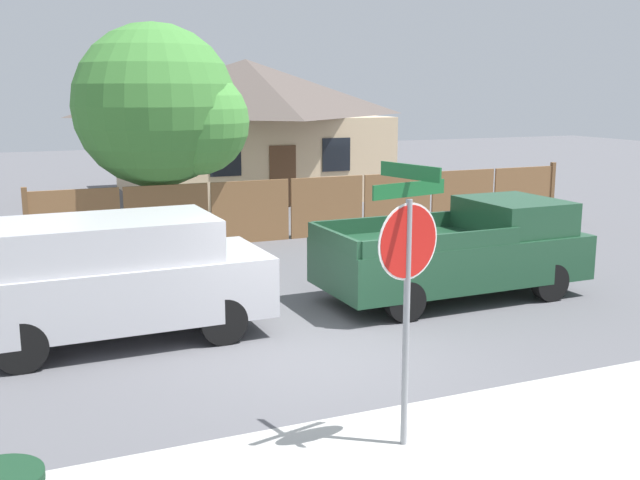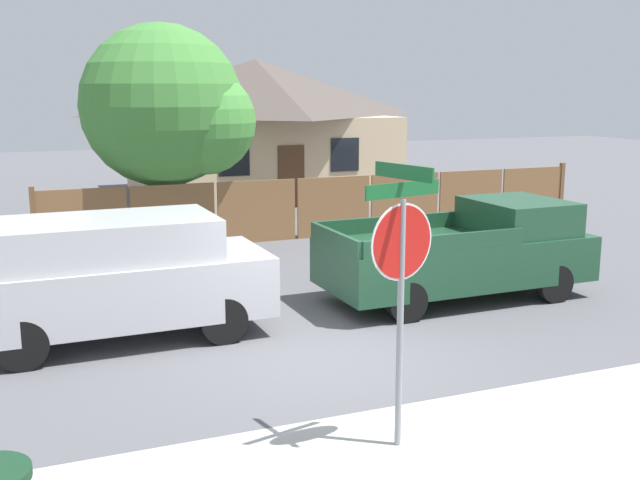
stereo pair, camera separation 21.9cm
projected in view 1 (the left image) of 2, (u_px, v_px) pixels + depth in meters
The scene contains 8 objects.
ground_plane at pixel (323, 354), 10.82m from camera, with size 80.00×80.00×0.00m, color #56565B.
sidewalk_strip at pixel (464, 468), 7.57m from camera, with size 36.00×3.20×0.01m.
wooden_fence at pixel (327, 207), 19.41m from camera, with size 14.71×0.12×1.65m.
house at pixel (247, 125), 27.19m from camera, with size 9.09×8.02×4.83m.
oak_tree at pixel (164, 110), 18.13m from camera, with size 4.15×3.95×5.35m.
red_suv at pixel (113, 276), 11.27m from camera, with size 4.60×2.02×1.88m.
orange_pickup at pixel (462, 251), 13.70m from camera, with size 4.92×2.12×1.75m.
stop_sign at pixel (408, 259), 7.68m from camera, with size 0.94×0.85×3.03m.
Camera 1 is at (-4.08, -9.43, 3.76)m, focal length 42.00 mm.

